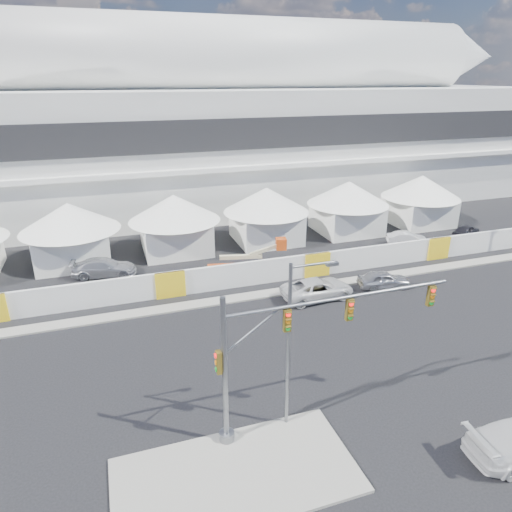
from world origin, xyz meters
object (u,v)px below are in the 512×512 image
object	(u,v)px
lot_car_a	(407,239)
lot_car_c	(104,267)
sedan_silver	(384,280)
pickup_curb	(317,289)
traffic_mast	(278,353)
lot_car_b	(466,231)
streetlight_median	(293,336)
boom_lift	(235,267)

from	to	relation	value
lot_car_a	lot_car_c	size ratio (longest dim) A/B	0.75
sedan_silver	lot_car_c	xyz separation A→B (m)	(-20.59, 9.31, 0.06)
pickup_curb	lot_car_a	xyz separation A→B (m)	(13.37, 7.67, -0.12)
pickup_curb	traffic_mast	distance (m)	14.47
sedan_silver	lot_car_a	bearing A→B (deg)	-33.64
sedan_silver	traffic_mast	distance (m)	18.18
pickup_curb	lot_car_b	world-z (taller)	pickup_curb
lot_car_a	sedan_silver	bearing A→B (deg)	158.93
traffic_mast	sedan_silver	bearing A→B (deg)	41.22
sedan_silver	lot_car_a	world-z (taller)	sedan_silver
streetlight_median	lot_car_a	bearing A→B (deg)	43.40
lot_car_a	traffic_mast	world-z (taller)	traffic_mast
lot_car_c	streetlight_median	world-z (taller)	streetlight_median
traffic_mast	streetlight_median	bearing A→B (deg)	14.72
sedan_silver	streetlight_median	size ratio (longest dim) A/B	0.49
streetlight_median	sedan_silver	bearing A→B (deg)	42.40
lot_car_b	traffic_mast	size ratio (longest dim) A/B	0.34
pickup_curb	boom_lift	world-z (taller)	boom_lift
sedan_silver	lot_car_a	xyz separation A→B (m)	(7.68, 7.67, -0.05)
pickup_curb	traffic_mast	xyz separation A→B (m)	(-7.71, -11.75, 3.47)
streetlight_median	lot_car_b	bearing A→B (deg)	35.05
pickup_curb	sedan_silver	bearing A→B (deg)	-92.55
pickup_curb	lot_car_b	xyz separation A→B (m)	(20.50, 7.71, -0.10)
lot_car_b	boom_lift	bearing A→B (deg)	69.46
lot_car_c	traffic_mast	distance (m)	22.51
pickup_curb	lot_car_a	world-z (taller)	pickup_curb
pickup_curb	streetlight_median	world-z (taller)	streetlight_median
lot_car_a	streetlight_median	size ratio (longest dim) A/B	0.47
sedan_silver	lot_car_a	size ratio (longest dim) A/B	1.04
lot_car_b	streetlight_median	xyz separation A→B (m)	(-27.45, -19.25, 4.17)
sedan_silver	streetlight_median	distance (m)	17.62
streetlight_median	boom_lift	bearing A→B (deg)	82.59
lot_car_c	streetlight_median	bearing A→B (deg)	-148.78
lot_car_a	streetlight_median	distance (m)	28.28
lot_car_a	boom_lift	size ratio (longest dim) A/B	0.58
lot_car_c	boom_lift	distance (m)	10.82
pickup_curb	traffic_mast	bearing A→B (deg)	144.14
lot_car_c	traffic_mast	size ratio (longest dim) A/B	0.46
boom_lift	pickup_curb	bearing A→B (deg)	-37.49
sedan_silver	lot_car_c	world-z (taller)	lot_car_c
sedan_silver	pickup_curb	size ratio (longest dim) A/B	0.74
lot_car_c	traffic_mast	xyz separation A→B (m)	(7.18, -21.05, 3.48)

